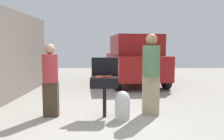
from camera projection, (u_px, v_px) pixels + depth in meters
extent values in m
plane|color=#9E998E|center=(101.00, 121.00, 4.88)|extent=(24.00, 24.00, 0.00)
cylinder|color=black|center=(105.00, 102.00, 5.12)|extent=(0.08, 0.08, 0.67)
cube|color=black|center=(104.00, 82.00, 5.08)|extent=(0.60, 0.44, 0.22)
cube|color=black|center=(105.00, 67.00, 5.26)|extent=(0.60, 0.05, 0.42)
cylinder|color=#AD4228|center=(103.00, 76.00, 5.13)|extent=(0.13, 0.03, 0.03)
cylinder|color=#B74C33|center=(99.00, 76.00, 5.16)|extent=(0.13, 0.03, 0.03)
cylinder|color=#C6593D|center=(109.00, 76.00, 5.19)|extent=(0.13, 0.03, 0.03)
cylinder|color=#AD4228|center=(106.00, 77.00, 5.00)|extent=(0.13, 0.04, 0.03)
cylinder|color=#C6593D|center=(99.00, 77.00, 4.92)|extent=(0.13, 0.04, 0.03)
cylinder|color=#AD4228|center=(100.00, 77.00, 4.97)|extent=(0.13, 0.04, 0.03)
cylinder|color=#C6593D|center=(95.00, 77.00, 5.02)|extent=(0.13, 0.03, 0.03)
cylinder|color=#C6593D|center=(112.00, 77.00, 4.92)|extent=(0.13, 0.04, 0.03)
cylinder|color=silver|center=(122.00, 109.00, 4.97)|extent=(0.32, 0.32, 0.46)
sphere|color=silver|center=(122.00, 98.00, 4.95)|extent=(0.31, 0.31, 0.31)
cube|color=#3F3323|center=(51.00, 99.00, 5.16)|extent=(0.32, 0.18, 0.78)
cylinder|color=#B23338|center=(50.00, 68.00, 5.09)|extent=(0.34, 0.34, 0.62)
sphere|color=tan|center=(50.00, 49.00, 5.05)|extent=(0.23, 0.23, 0.23)
cube|color=gray|center=(151.00, 96.00, 5.28)|extent=(0.37, 0.20, 0.89)
cylinder|color=#4C724C|center=(151.00, 61.00, 5.20)|extent=(0.39, 0.39, 0.70)
sphere|color=#936B4C|center=(152.00, 40.00, 5.15)|extent=(0.26, 0.26, 0.26)
cube|color=maroon|center=(133.00, 65.00, 9.90)|extent=(2.44, 4.61, 0.90)
cube|color=maroon|center=(135.00, 45.00, 9.61)|extent=(2.08, 2.80, 0.80)
cylinder|color=black|center=(166.00, 80.00, 8.53)|extent=(0.30, 0.66, 0.64)
cylinder|color=black|center=(118.00, 81.00, 8.31)|extent=(0.30, 0.66, 0.64)
cylinder|color=black|center=(145.00, 71.00, 11.57)|extent=(0.30, 0.66, 0.64)
cylinder|color=black|center=(109.00, 72.00, 11.36)|extent=(0.30, 0.66, 0.64)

